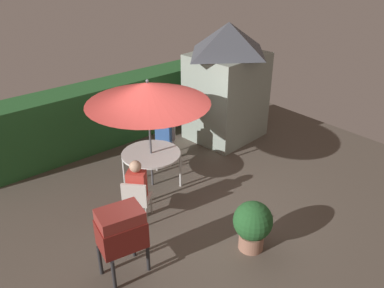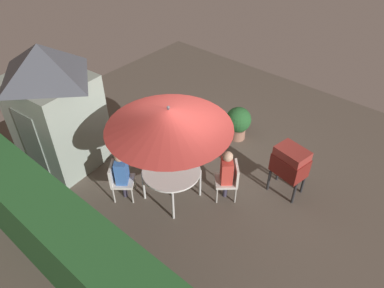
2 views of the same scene
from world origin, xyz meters
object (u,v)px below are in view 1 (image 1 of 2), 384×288
object	(u,v)px
garden_shed	(227,81)
bbq_grill	(121,230)
chair_near_shed	(136,198)
patio_umbrella	(148,93)
chair_far_side	(165,140)
potted_plant_by_shed	(253,224)
person_in_blue	(163,132)
person_in_red	(137,184)
patio_table	(151,156)

from	to	relation	value
garden_shed	bbq_grill	bearing A→B (deg)	-151.96
bbq_grill	chair_near_shed	xyz separation A→B (m)	(0.87, 0.94, -0.33)
patio_umbrella	chair_far_side	world-z (taller)	patio_umbrella
potted_plant_by_shed	person_in_blue	world-z (taller)	person_in_blue
garden_shed	patio_umbrella	distance (m)	3.05
garden_shed	person_in_red	bearing A→B (deg)	-158.24
bbq_grill	potted_plant_by_shed	distance (m)	2.19
person_in_red	person_in_blue	distance (m)	2.21
patio_umbrella	potted_plant_by_shed	size ratio (longest dim) A/B	2.70
chair_far_side	bbq_grill	bearing A→B (deg)	-137.08
potted_plant_by_shed	person_in_red	world-z (taller)	person_in_red
patio_table	person_in_red	xyz separation A→B (m)	(-0.87, -0.78, 0.06)
chair_near_shed	person_in_blue	bearing A→B (deg)	40.58
chair_near_shed	person_in_red	distance (m)	0.28
patio_table	bbq_grill	xyz separation A→B (m)	(-1.80, -1.78, 0.12)
patio_table	chair_near_shed	bearing A→B (deg)	-138.18
chair_near_shed	person_in_red	xyz separation A→B (m)	(0.06, 0.06, 0.26)
patio_umbrella	chair_near_shed	bearing A→B (deg)	-138.18
potted_plant_by_shed	patio_umbrella	bearing A→B (deg)	93.19
patio_table	bbq_grill	bearing A→B (deg)	-135.37
patio_table	chair_near_shed	xyz separation A→B (m)	(-0.93, -0.83, -0.21)
chair_near_shed	chair_far_side	xyz separation A→B (m)	(1.81, 1.55, 0.00)
patio_umbrella	garden_shed	bearing A→B (deg)	14.10
patio_umbrella	person_in_red	size ratio (longest dim) A/B	1.96
patio_umbrella	chair_near_shed	xyz separation A→B (m)	(-0.93, -0.83, -1.59)
garden_shed	chair_far_side	world-z (taller)	garden_shed
potted_plant_by_shed	person_in_red	xyz separation A→B (m)	(-1.02, 1.93, 0.27)
bbq_grill	person_in_blue	xyz separation A→B (m)	(2.62, 2.44, -0.06)
garden_shed	person_in_red	world-z (taller)	garden_shed
bbq_grill	person_in_red	world-z (taller)	person_in_red
garden_shed	potted_plant_by_shed	bearing A→B (deg)	-128.71
person_in_red	potted_plant_by_shed	bearing A→B (deg)	-62.20
person_in_blue	chair_far_side	bearing A→B (deg)	39.12
person_in_red	person_in_blue	xyz separation A→B (m)	(1.68, 1.44, 0.00)
patio_table	person_in_red	distance (m)	1.17
chair_near_shed	person_in_red	size ratio (longest dim) A/B	0.71
patio_table	chair_far_side	bearing A→B (deg)	39.12
patio_table	patio_umbrella	size ratio (longest dim) A/B	0.50
chair_near_shed	person_in_red	world-z (taller)	person_in_red
garden_shed	chair_far_side	bearing A→B (deg)	-179.63
patio_umbrella	bbq_grill	xyz separation A→B (m)	(-1.80, -1.78, -1.27)
chair_near_shed	person_in_blue	size ratio (longest dim) A/B	0.71
patio_umbrella	chair_near_shed	size ratio (longest dim) A/B	2.74
patio_table	patio_umbrella	bearing A→B (deg)	180.00
chair_near_shed	person_in_blue	xyz separation A→B (m)	(1.75, 1.50, 0.26)
potted_plant_by_shed	garden_shed	bearing A→B (deg)	51.29
patio_table	person_in_red	bearing A→B (deg)	-138.18
patio_umbrella	chair_far_side	bearing A→B (deg)	39.12
patio_umbrella	chair_far_side	distance (m)	1.96
potted_plant_by_shed	patio_table	bearing A→B (deg)	93.19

